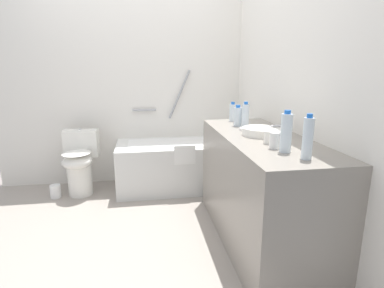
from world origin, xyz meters
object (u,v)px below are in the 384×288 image
at_px(water_bottle_3, 246,115).
at_px(water_bottle_1, 238,116).
at_px(sink_faucet, 283,130).
at_px(drinking_glass_0, 270,137).
at_px(water_bottle_4, 286,133).
at_px(bathtub, 181,163).
at_px(water_bottle_0, 233,112).
at_px(drinking_glass_1, 237,118).
at_px(soap_dish, 245,129).
at_px(water_bottle_2, 308,138).
at_px(drinking_glass_2, 281,139).
at_px(toilet_paper_roll, 55,191).
at_px(toilet, 79,163).
at_px(sink_basin, 261,131).
at_px(drinking_glass_3, 274,141).

bearing_deg(water_bottle_3, water_bottle_1, 129.50).
distance_m(sink_faucet, drinking_glass_0, 0.34).
xyz_separation_m(water_bottle_4, drinking_glass_0, (-0.01, 0.22, -0.08)).
relative_size(bathtub, water_bottle_0, 7.85).
bearing_deg(water_bottle_4, water_bottle_1, 91.72).
distance_m(water_bottle_3, water_bottle_4, 0.82).
height_order(water_bottle_0, drinking_glass_0, water_bottle_0).
xyz_separation_m(sink_faucet, drinking_glass_1, (-0.20, 0.52, 0.02)).
height_order(water_bottle_0, soap_dish, water_bottle_0).
bearing_deg(water_bottle_2, drinking_glass_0, 98.37).
xyz_separation_m(water_bottle_1, drinking_glass_2, (0.06, -0.73, -0.04)).
bearing_deg(toilet_paper_roll, water_bottle_1, -21.85).
distance_m(toilet, drinking_glass_1, 1.78).
xyz_separation_m(water_bottle_0, drinking_glass_2, (0.03, -0.99, -0.04)).
distance_m(water_bottle_1, drinking_glass_1, 0.14).
xyz_separation_m(sink_basin, water_bottle_4, (-0.04, -0.48, 0.09)).
height_order(drinking_glass_1, drinking_glass_2, drinking_glass_1).
relative_size(water_bottle_1, drinking_glass_3, 1.77).
distance_m(drinking_glass_1, soap_dish, 0.32).
bearing_deg(water_bottle_2, water_bottle_1, 94.18).
bearing_deg(sink_faucet, water_bottle_0, 107.27).
bearing_deg(sink_basin, bathtub, 111.16).
height_order(soap_dish, toilet_paper_roll, soap_dish).
xyz_separation_m(sink_basin, drinking_glass_0, (-0.04, -0.26, 0.01)).
bearing_deg(drinking_glass_1, drinking_glass_3, -92.50).
height_order(sink_basin, water_bottle_2, water_bottle_2).
xyz_separation_m(sink_basin, water_bottle_1, (-0.06, 0.40, 0.06)).
relative_size(water_bottle_1, toilet_paper_roll, 1.34).
distance_m(sink_faucet, water_bottle_1, 0.46).
bearing_deg(drinking_glass_0, drinking_glass_3, -100.83).
distance_m(drinking_glass_2, drinking_glass_3, 0.09).
height_order(drinking_glass_0, drinking_glass_1, drinking_glass_1).
xyz_separation_m(drinking_glass_2, toilet_paper_roll, (-1.84, 1.44, -0.84)).
relative_size(sink_basin, water_bottle_2, 1.12).
distance_m(bathtub, sink_basin, 1.42).
distance_m(water_bottle_3, soap_dish, 0.17).
bearing_deg(toilet, sink_faucet, 60.76).
distance_m(water_bottle_1, water_bottle_4, 0.88).
bearing_deg(soap_dish, drinking_glass_1, 85.35).
height_order(sink_faucet, drinking_glass_1, drinking_glass_1).
distance_m(soap_dish, toilet_paper_roll, 2.15).
height_order(sink_basin, water_bottle_1, water_bottle_1).
distance_m(water_bottle_0, drinking_glass_0, 0.92).
bearing_deg(sink_faucet, water_bottle_4, -113.26).
height_order(water_bottle_3, drinking_glass_3, water_bottle_3).
xyz_separation_m(water_bottle_2, soap_dish, (-0.07, 0.85, -0.11)).
xyz_separation_m(water_bottle_3, soap_dish, (-0.04, -0.13, -0.09)).
distance_m(bathtub, soap_dish, 1.23).
bearing_deg(water_bottle_3, bathtub, 117.61).
xyz_separation_m(drinking_glass_0, drinking_glass_2, (0.04, -0.08, 0.01)).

